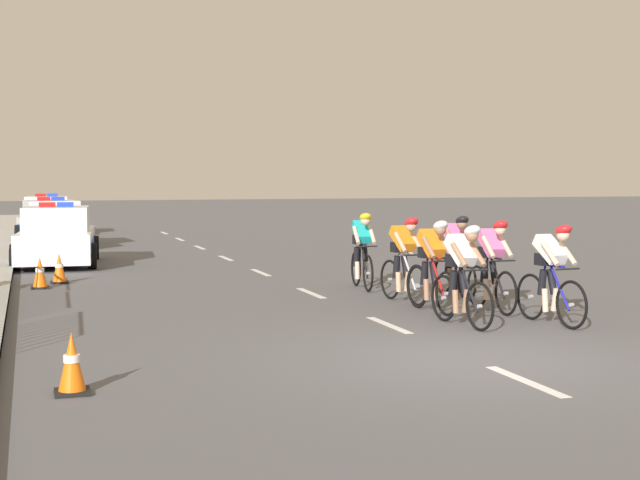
{
  "coord_description": "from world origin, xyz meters",
  "views": [
    {
      "loc": [
        -5.15,
        -10.07,
        2.23
      ],
      "look_at": [
        -0.16,
        5.6,
        1.1
      ],
      "focal_mm": 51.55,
      "sensor_mm": 36.0,
      "label": 1
    }
  ],
  "objects_px": {
    "traffic_cone_near": "(72,364)",
    "traffic_cone_mid": "(59,269)",
    "cyclist_third": "(432,265)",
    "cyclist_second": "(552,273)",
    "cyclist_fourth": "(492,264)",
    "cyclist_lead": "(462,274)",
    "cyclist_seventh": "(362,250)",
    "police_car_third": "(47,217)",
    "police_car_nearest": "(57,238)",
    "police_car_second": "(51,225)",
    "cyclist_fifth": "(404,259)",
    "traffic_cone_far": "(40,273)",
    "cyclist_sixth": "(455,255)"
  },
  "relations": [
    {
      "from": "cyclist_sixth",
      "to": "cyclist_fifth",
      "type": "bearing_deg",
      "value": -164.13
    },
    {
      "from": "cyclist_second",
      "to": "cyclist_third",
      "type": "relative_size",
      "value": 1.0
    },
    {
      "from": "cyclist_lead",
      "to": "cyclist_third",
      "type": "height_order",
      "value": "same"
    },
    {
      "from": "cyclist_fifth",
      "to": "traffic_cone_near",
      "type": "bearing_deg",
      "value": -138.07
    },
    {
      "from": "cyclist_sixth",
      "to": "police_car_second",
      "type": "distance_m",
      "value": 16.89
    },
    {
      "from": "cyclist_sixth",
      "to": "police_car_third",
      "type": "height_order",
      "value": "police_car_third"
    },
    {
      "from": "cyclist_fourth",
      "to": "police_car_nearest",
      "type": "relative_size",
      "value": 0.38
    },
    {
      "from": "police_car_third",
      "to": "traffic_cone_far",
      "type": "distance_m",
      "value": 18.13
    },
    {
      "from": "police_car_nearest",
      "to": "traffic_cone_mid",
      "type": "bearing_deg",
      "value": -91.2
    },
    {
      "from": "cyclist_second",
      "to": "cyclist_fourth",
      "type": "distance_m",
      "value": 1.49
    },
    {
      "from": "cyclist_sixth",
      "to": "cyclist_seventh",
      "type": "xyz_separation_m",
      "value": [
        -1.18,
        1.77,
        0.0
      ]
    },
    {
      "from": "cyclist_fifth",
      "to": "police_car_third",
      "type": "height_order",
      "value": "police_car_third"
    },
    {
      "from": "cyclist_seventh",
      "to": "police_car_second",
      "type": "relative_size",
      "value": 0.38
    },
    {
      "from": "cyclist_lead",
      "to": "cyclist_fourth",
      "type": "bearing_deg",
      "value": 46.36
    },
    {
      "from": "police_car_third",
      "to": "traffic_cone_far",
      "type": "relative_size",
      "value": 7.0
    },
    {
      "from": "cyclist_lead",
      "to": "cyclist_fourth",
      "type": "height_order",
      "value": "same"
    },
    {
      "from": "police_car_second",
      "to": "traffic_cone_near",
      "type": "height_order",
      "value": "police_car_second"
    },
    {
      "from": "cyclist_sixth",
      "to": "police_car_nearest",
      "type": "distance_m",
      "value": 11.22
    },
    {
      "from": "police_car_third",
      "to": "traffic_cone_near",
      "type": "height_order",
      "value": "police_car_third"
    },
    {
      "from": "police_car_second",
      "to": "cyclist_lead",
      "type": "bearing_deg",
      "value": -73.5
    },
    {
      "from": "police_car_second",
      "to": "cyclist_seventh",
      "type": "bearing_deg",
      "value": -67.65
    },
    {
      "from": "cyclist_lead",
      "to": "police_car_nearest",
      "type": "height_order",
      "value": "police_car_nearest"
    },
    {
      "from": "police_car_second",
      "to": "cyclist_third",
      "type": "bearing_deg",
      "value": -71.59
    },
    {
      "from": "cyclist_fifth",
      "to": "traffic_cone_far",
      "type": "height_order",
      "value": "cyclist_fifth"
    },
    {
      "from": "cyclist_sixth",
      "to": "cyclist_second",
      "type": "bearing_deg",
      "value": -89.71
    },
    {
      "from": "cyclist_fifth",
      "to": "police_car_third",
      "type": "bearing_deg",
      "value": 104.24
    },
    {
      "from": "cyclist_fourth",
      "to": "cyclist_seventh",
      "type": "relative_size",
      "value": 1.0
    },
    {
      "from": "police_car_nearest",
      "to": "traffic_cone_near",
      "type": "xyz_separation_m",
      "value": [
        -0.29,
        -14.58,
        -0.37
      ]
    },
    {
      "from": "police_car_nearest",
      "to": "traffic_cone_far",
      "type": "distance_m",
      "value": 5.17
    },
    {
      "from": "cyclist_fifth",
      "to": "cyclist_sixth",
      "type": "relative_size",
      "value": 1.0
    },
    {
      "from": "police_car_third",
      "to": "traffic_cone_far",
      "type": "xyz_separation_m",
      "value": [
        -0.49,
        -18.12,
        -0.37
      ]
    },
    {
      "from": "cyclist_seventh",
      "to": "traffic_cone_far",
      "type": "height_order",
      "value": "cyclist_seventh"
    },
    {
      "from": "cyclist_third",
      "to": "cyclist_second",
      "type": "bearing_deg",
      "value": -55.94
    },
    {
      "from": "cyclist_seventh",
      "to": "police_car_nearest",
      "type": "bearing_deg",
      "value": 128.21
    },
    {
      "from": "cyclist_seventh",
      "to": "police_car_nearest",
      "type": "relative_size",
      "value": 0.38
    },
    {
      "from": "cyclist_fourth",
      "to": "cyclist_fifth",
      "type": "xyz_separation_m",
      "value": [
        -0.97,
        1.45,
        0.0
      ]
    },
    {
      "from": "cyclist_seventh",
      "to": "police_car_third",
      "type": "distance_m",
      "value": 20.92
    },
    {
      "from": "cyclist_sixth",
      "to": "police_car_nearest",
      "type": "bearing_deg",
      "value": 127.36
    },
    {
      "from": "cyclist_second",
      "to": "cyclist_fourth",
      "type": "height_order",
      "value": "same"
    },
    {
      "from": "police_car_nearest",
      "to": "police_car_second",
      "type": "xyz_separation_m",
      "value": [
        0.0,
        6.54,
        0.0
      ]
    },
    {
      "from": "cyclist_seventh",
      "to": "traffic_cone_near",
      "type": "relative_size",
      "value": 2.69
    },
    {
      "from": "cyclist_second",
      "to": "police_car_third",
      "type": "distance_m",
      "value": 26.08
    },
    {
      "from": "police_car_nearest",
      "to": "traffic_cone_near",
      "type": "relative_size",
      "value": 7.1
    },
    {
      "from": "cyclist_fourth",
      "to": "cyclist_seventh",
      "type": "xyz_separation_m",
      "value": [
        -0.98,
        3.55,
        0.0
      ]
    },
    {
      "from": "cyclist_seventh",
      "to": "police_car_second",
      "type": "bearing_deg",
      "value": 112.35
    },
    {
      "from": "traffic_cone_near",
      "to": "traffic_cone_mid",
      "type": "bearing_deg",
      "value": 88.89
    },
    {
      "from": "cyclist_third",
      "to": "police_car_nearest",
      "type": "height_order",
      "value": "police_car_nearest"
    },
    {
      "from": "cyclist_lead",
      "to": "police_car_third",
      "type": "xyz_separation_m",
      "value": [
        -5.47,
        24.9,
        -0.11
      ]
    },
    {
      "from": "cyclist_seventh",
      "to": "traffic_cone_mid",
      "type": "distance_m",
      "value": 6.41
    },
    {
      "from": "cyclist_sixth",
      "to": "traffic_cone_far",
      "type": "xyz_separation_m",
      "value": [
        -7.3,
        3.79,
        -0.48
      ]
    }
  ]
}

